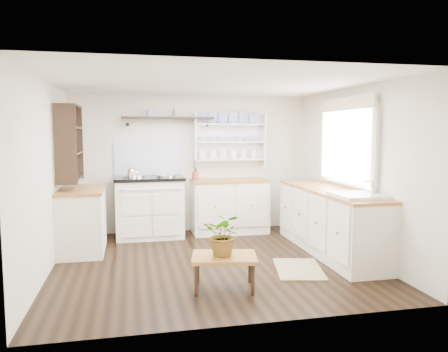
% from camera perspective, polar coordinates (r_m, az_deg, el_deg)
% --- Properties ---
extents(floor, '(4.00, 3.80, 0.01)m').
position_cam_1_polar(floor, '(5.82, -1.60, -11.13)').
color(floor, black).
rests_on(floor, ground).
extents(wall_back, '(4.00, 0.02, 2.30)m').
position_cam_1_polar(wall_back, '(7.47, -4.29, 1.61)').
color(wall_back, silver).
rests_on(wall_back, ground).
extents(wall_right, '(0.02, 3.80, 2.30)m').
position_cam_1_polar(wall_right, '(6.27, 16.63, 0.58)').
color(wall_right, silver).
rests_on(wall_right, ground).
extents(wall_left, '(0.02, 3.80, 2.30)m').
position_cam_1_polar(wall_left, '(5.59, -22.22, -0.23)').
color(wall_left, silver).
rests_on(wall_left, ground).
extents(ceiling, '(4.00, 3.80, 0.01)m').
position_cam_1_polar(ceiling, '(5.60, -1.67, 11.99)').
color(ceiling, white).
rests_on(ceiling, wall_back).
extents(window, '(0.08, 1.55, 1.22)m').
position_cam_1_polar(window, '(6.36, 15.69, 4.41)').
color(window, white).
rests_on(window, wall_right).
extents(aga_cooker, '(1.09, 0.76, 1.01)m').
position_cam_1_polar(aga_cooker, '(7.15, -9.68, -3.91)').
color(aga_cooker, white).
rests_on(aga_cooker, floor).
extents(back_cabinets, '(1.27, 0.63, 0.90)m').
position_cam_1_polar(back_cabinets, '(7.36, 0.71, -3.84)').
color(back_cabinets, '#EEE6CD').
rests_on(back_cabinets, floor).
extents(right_cabinets, '(0.62, 2.43, 0.90)m').
position_cam_1_polar(right_cabinets, '(6.32, 13.62, -5.62)').
color(right_cabinets, '#EEE6CD').
rests_on(right_cabinets, floor).
extents(belfast_sink, '(0.55, 0.60, 0.45)m').
position_cam_1_polar(belfast_sink, '(5.61, 17.03, -3.64)').
color(belfast_sink, white).
rests_on(belfast_sink, right_cabinets).
extents(left_cabinets, '(0.62, 1.13, 0.90)m').
position_cam_1_polar(left_cabinets, '(6.53, -18.01, -5.38)').
color(left_cabinets, '#EEE6CD').
rests_on(left_cabinets, floor).
extents(plate_rack, '(1.20, 0.22, 0.90)m').
position_cam_1_polar(plate_rack, '(7.53, 0.65, 4.75)').
color(plate_rack, white).
rests_on(plate_rack, wall_back).
extents(high_shelf, '(1.50, 0.29, 0.16)m').
position_cam_1_polar(high_shelf, '(7.28, -7.35, 7.45)').
color(high_shelf, black).
rests_on(high_shelf, wall_back).
extents(left_shelving, '(0.28, 0.80, 1.05)m').
position_cam_1_polar(left_shelving, '(6.43, -19.56, 4.18)').
color(left_shelving, black).
rests_on(left_shelving, wall_left).
extents(kettle, '(0.16, 0.16, 0.20)m').
position_cam_1_polar(kettle, '(6.96, -12.02, 0.20)').
color(kettle, silver).
rests_on(kettle, aga_cooker).
extents(utensil_crock, '(0.11, 0.11, 0.13)m').
position_cam_1_polar(utensil_crock, '(7.27, -3.81, 0.10)').
color(utensil_crock, brown).
rests_on(utensil_crock, back_cabinets).
extents(center_table, '(0.77, 0.61, 0.37)m').
position_cam_1_polar(center_table, '(4.78, 0.02, -10.85)').
color(center_table, brown).
rests_on(center_table, floor).
extents(potted_plant, '(0.53, 0.50, 0.47)m').
position_cam_1_polar(potted_plant, '(4.70, 0.02, -7.61)').
color(potted_plant, '#3F7233').
rests_on(potted_plant, center_table).
extents(floor_rug, '(0.72, 0.95, 0.02)m').
position_cam_1_polar(floor_rug, '(5.58, 9.72, -11.88)').
color(floor_rug, '#918454').
rests_on(floor_rug, floor).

